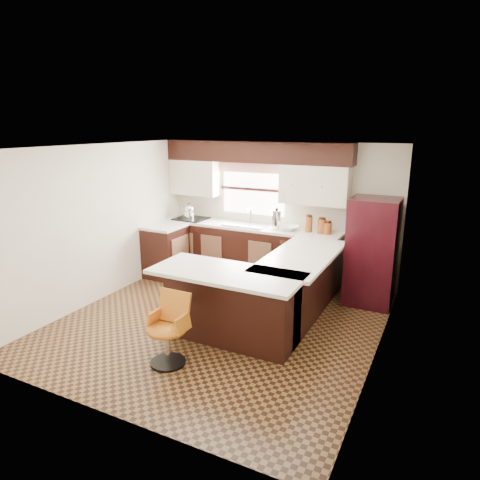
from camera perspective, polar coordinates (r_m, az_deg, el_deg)
The scene contains 30 objects.
floor at distance 6.10m, azimuth -2.72°, elevation -10.87°, with size 4.40×4.40×0.00m, color #49301A.
ceiling at distance 5.49m, azimuth -3.04°, elevation 12.25°, with size 4.40×4.40×0.00m, color silver.
wall_back at distance 7.62m, azimuth 5.25°, elevation 3.93°, with size 4.40×4.40×0.00m, color beige.
wall_front at distance 4.01m, azimuth -18.54°, elevation -7.28°, with size 4.40×4.40×0.00m, color beige.
wall_left at distance 6.93m, azimuth -18.22°, elevation 2.09°, with size 4.40×4.40×0.00m, color beige.
wall_right at distance 5.04m, azimuth 18.49°, elevation -2.70°, with size 4.40×4.40×0.00m, color beige.
base_cab_back at distance 7.71m, azimuth 1.18°, elevation -1.63°, with size 3.30×0.60×0.90m, color black.
base_cab_left at distance 7.84m, azimuth -9.83°, elevation -1.56°, with size 0.60×0.70×0.90m, color black.
counter_back at distance 7.59m, azimuth 1.20°, elevation 1.79°, with size 3.30×0.60×0.04m, color silver.
counter_left at distance 7.72m, azimuth -9.99°, elevation 1.80°, with size 0.60×0.70×0.04m, color silver.
soffit at distance 7.49m, azimuth 2.03°, elevation 11.66°, with size 3.40×0.35×0.36m, color black.
upper_cab_left at distance 8.11m, azimuth -5.95°, elevation 8.31°, with size 0.94×0.35×0.64m, color beige.
upper_cab_right at distance 7.16m, azimuth 9.94°, elevation 7.26°, with size 1.14×0.35×0.64m, color beige.
window_pane at distance 7.74m, azimuth 1.78°, elevation 6.78°, with size 1.20×0.02×0.90m, color white.
valance at distance 7.66m, azimuth 1.68°, elevation 9.63°, with size 1.30×0.06×0.18m, color #D19B93.
sink at distance 7.58m, azimuth 0.80°, elevation 2.07°, with size 0.75×0.45×0.03m, color #B2B2B7.
dishwasher at distance 7.11m, azimuth 7.51°, elevation -3.40°, with size 0.58×0.03×0.78m, color black.
cooktop at distance 8.13m, azimuth -6.53°, elevation 2.86°, with size 0.58×0.50×0.03m, color black.
peninsula_long at distance 6.11m, azimuth 7.56°, elevation -6.34°, with size 0.60×1.95×0.90m, color black.
peninsula_return at distance 5.47m, azimuth -1.11°, elevation -8.85°, with size 1.65×0.60×0.90m, color black.
counter_pen_long at distance 5.94m, azimuth 8.17°, elevation -2.17°, with size 0.84×1.95×0.04m, color silver.
counter_pen_return at distance 5.23m, azimuth -1.79°, elevation -4.44°, with size 1.89×0.84×0.04m, color silver.
refrigerator at distance 6.75m, azimuth 17.19°, elevation -1.52°, with size 0.70×0.67×1.64m, color black.
bar_chair at distance 5.02m, azimuth -9.76°, elevation -11.80°, with size 0.45×0.45×0.84m, color #BA6318, non-canonical shape.
kettle at distance 8.12m, azimuth -6.76°, elevation 3.95°, with size 0.21×0.21×0.28m, color silver, non-canonical shape.
percolator at distance 7.35m, azimuth 4.86°, elevation 2.76°, with size 0.15×0.15×0.32m, color silver.
mixing_bowl at distance 7.29m, azimuth 6.60°, elevation 1.63°, with size 0.31×0.31×0.08m, color white.
canister_large at distance 7.19m, azimuth 9.17°, elevation 2.07°, with size 0.12×0.12×0.26m, color brown.
canister_med at distance 7.13m, azimuth 10.84°, elevation 1.81°, with size 0.13×0.13×0.24m, color brown.
canister_small at distance 7.11m, azimuth 11.58°, elevation 1.54°, with size 0.14×0.14×0.19m, color brown.
Camera 1 is at (2.70, -4.78, 2.68)m, focal length 32.00 mm.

